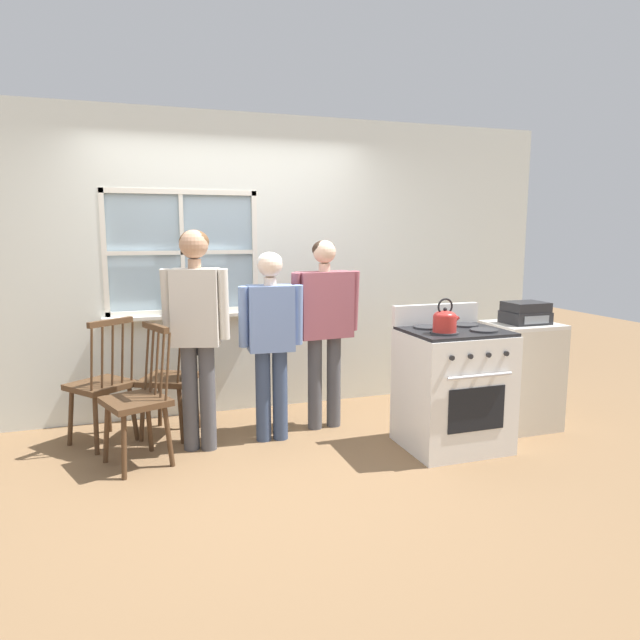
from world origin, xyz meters
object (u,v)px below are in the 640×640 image
Objects in this scene: person_teen_center at (271,329)px; stereo at (525,313)px; person_elderly_left at (196,319)px; handbag at (198,336)px; kettle at (445,320)px; chair_near_wall at (102,386)px; chair_by_window at (172,379)px; chair_center_cluster at (139,401)px; side_counter at (520,375)px; person_adult_right at (324,316)px; potted_plant at (175,305)px; stove at (453,387)px.

person_teen_center reaches higher than stereo.
person_elderly_left is at bearing -173.55° from person_teen_center.
handbag is at bearing 99.90° from person_elderly_left.
kettle is at bearing -161.08° from stereo.
handbag is 0.90× the size of stereo.
chair_near_wall is at bearing 174.24° from handbag.
person_teen_center is at bearing 89.88° from chair_by_window.
chair_center_cluster is 0.60× the size of person_elderly_left.
chair_center_cluster is at bearing 0.06° from chair_by_window.
kettle is (1.86, -1.09, 0.56)m from chair_by_window.
chair_by_window reaches higher than side_counter.
person_adult_right is at bearing 106.08° from chair_by_window.
potted_plant is (-1.78, 1.52, -0.00)m from kettle.
chair_by_window is 4.08× the size of kettle.
potted_plant is 2.99m from stereo.
person_elderly_left reaches higher than stereo.
person_adult_right reaches higher than chair_near_wall.
chair_center_cluster is at bearing 165.54° from kettle.
handbag is (-1.65, 0.99, -0.19)m from kettle.
stereo is (-0.00, -0.02, 0.54)m from side_counter.
person_adult_right is at bearing -6.61° from handbag.
potted_plant is at bearing 145.97° from person_adult_right.
kettle is at bearing -159.99° from side_counter.
stereo is at bearing -23.17° from person_adult_right.
chair_near_wall is 0.96m from person_elderly_left.
chair_by_window is 0.70m from person_elderly_left.
person_elderly_left is 0.83m from potted_plant.
person_teen_center is 0.95× the size of person_adult_right.
person_teen_center is at bearing -26.44° from handbag.
person_elderly_left is (0.70, -0.36, 0.55)m from chair_near_wall.
chair_by_window is at bearing 133.15° from chair_center_cluster.
person_elderly_left is 1.05× the size of person_adult_right.
chair_center_cluster is at bearing -109.79° from potted_plant.
person_adult_right is at bearing -29.56° from potted_plant.
chair_by_window is 1.35m from person_adult_right.
person_adult_right is 1.47× the size of stove.
person_teen_center is (0.57, 0.02, -0.12)m from person_elderly_left.
chair_near_wall is 2.67m from kettle.
handbag is at bearing -76.80° from potted_plant.
stereo is at bearing -90.00° from side_counter.
person_teen_center is at bearing 169.38° from stereo.
person_elderly_left reaches higher than person_teen_center.
person_teen_center is at bearing -167.99° from person_adult_right.
chair_center_cluster is at bearing 176.34° from side_counter.
person_teen_center is 6.09× the size of kettle.
stove reaches higher than chair_near_wall.
handbag is (-1.03, 0.12, -0.13)m from person_adult_right.
chair_center_cluster is 4.08× the size of kettle.
kettle is 0.83× the size of potted_plant.
handbag is (0.48, 0.44, 0.37)m from chair_center_cluster.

